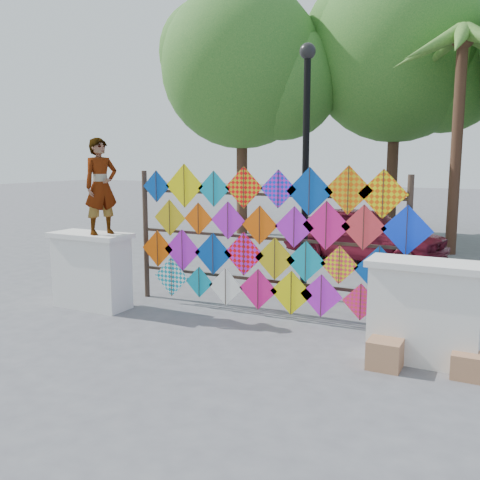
{
  "coord_description": "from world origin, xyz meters",
  "views": [
    {
      "loc": [
        3.58,
        -6.95,
        2.54
      ],
      "look_at": [
        -0.28,
        0.6,
        1.22
      ],
      "focal_mm": 40.0,
      "sensor_mm": 36.0,
      "label": 1
    }
  ],
  "objects_px": {
    "lamppost": "(306,148)",
    "sedan": "(364,234)",
    "vendor_woman": "(101,186)",
    "kite_rack": "(266,240)"
  },
  "relations": [
    {
      "from": "sedan",
      "to": "lamppost",
      "type": "relative_size",
      "value": 0.89
    },
    {
      "from": "vendor_woman",
      "to": "sedan",
      "type": "relative_size",
      "value": 0.4
    },
    {
      "from": "lamppost",
      "to": "vendor_woman",
      "type": "bearing_deg",
      "value": -141.03
    },
    {
      "from": "kite_rack",
      "to": "vendor_woman",
      "type": "relative_size",
      "value": 3.18
    },
    {
      "from": "kite_rack",
      "to": "vendor_woman",
      "type": "xyz_separation_m",
      "value": [
        -2.54,
        -0.93,
        0.83
      ]
    },
    {
      "from": "kite_rack",
      "to": "lamppost",
      "type": "distance_m",
      "value": 1.95
    },
    {
      "from": "kite_rack",
      "to": "sedan",
      "type": "bearing_deg",
      "value": 86.96
    },
    {
      "from": "sedan",
      "to": "vendor_woman",
      "type": "bearing_deg",
      "value": 166.83
    },
    {
      "from": "lamppost",
      "to": "sedan",
      "type": "bearing_deg",
      "value": 88.55
    },
    {
      "from": "sedan",
      "to": "lamppost",
      "type": "bearing_deg",
      "value": -170.08
    }
  ]
}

